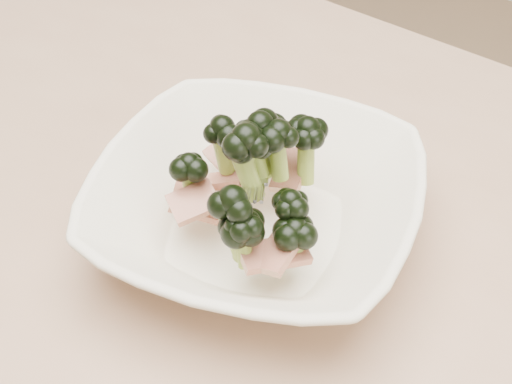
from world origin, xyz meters
TOP-DOWN VIEW (x-y plane):
  - dining_table at (0.00, 0.00)m, footprint 1.20×0.80m
  - broccoli_dish at (0.04, 0.01)m, footprint 0.35×0.35m

SIDE VIEW (x-z plane):
  - dining_table at x=0.00m, z-range 0.28..1.03m
  - broccoli_dish at x=0.04m, z-range 0.72..0.86m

